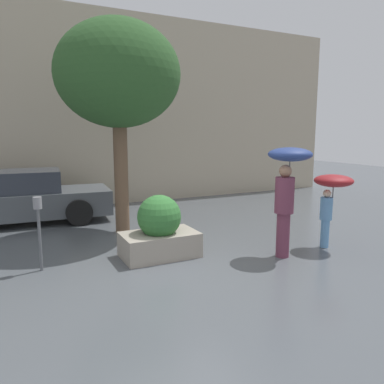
{
  "coord_description": "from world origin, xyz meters",
  "views": [
    {
      "loc": [
        -2.52,
        -5.45,
        2.33
      ],
      "look_at": [
        0.96,
        1.6,
        1.05
      ],
      "focal_mm": 35.0,
      "sensor_mm": 36.0,
      "label": 1
    }
  ],
  "objects_px": {
    "planter_box": "(159,231)",
    "person_child": "(332,190)",
    "parking_meter": "(38,218)",
    "street_tree": "(118,76)",
    "person_adult": "(287,179)",
    "parked_car_near": "(19,199)"
  },
  "relations": [
    {
      "from": "person_adult",
      "to": "parking_meter",
      "type": "relative_size",
      "value": 1.61
    },
    {
      "from": "planter_box",
      "to": "person_child",
      "type": "height_order",
      "value": "person_child"
    },
    {
      "from": "person_adult",
      "to": "parked_car_near",
      "type": "xyz_separation_m",
      "value": [
        -4.4,
        5.03,
        -0.84
      ]
    },
    {
      "from": "street_tree",
      "to": "parking_meter",
      "type": "relative_size",
      "value": 3.74
    },
    {
      "from": "person_child",
      "to": "parked_car_near",
      "type": "bearing_deg",
      "value": 175.96
    },
    {
      "from": "person_child",
      "to": "parked_car_near",
      "type": "xyz_separation_m",
      "value": [
        -5.54,
        5.03,
        -0.56
      ]
    },
    {
      "from": "person_child",
      "to": "parked_car_near",
      "type": "height_order",
      "value": "person_child"
    },
    {
      "from": "parked_car_near",
      "to": "parking_meter",
      "type": "distance_m",
      "value": 3.85
    },
    {
      "from": "person_child",
      "to": "parking_meter",
      "type": "bearing_deg",
      "value": -154.46
    },
    {
      "from": "person_adult",
      "to": "parking_meter",
      "type": "bearing_deg",
      "value": 141.6
    },
    {
      "from": "person_child",
      "to": "parked_car_near",
      "type": "distance_m",
      "value": 7.5
    },
    {
      "from": "planter_box",
      "to": "parked_car_near",
      "type": "xyz_separation_m",
      "value": [
        -2.26,
        4.04,
        0.12
      ]
    },
    {
      "from": "person_adult",
      "to": "street_tree",
      "type": "relative_size",
      "value": 0.43
    },
    {
      "from": "parked_car_near",
      "to": "street_tree",
      "type": "height_order",
      "value": "street_tree"
    },
    {
      "from": "parking_meter",
      "to": "street_tree",
      "type": "bearing_deg",
      "value": 42.98
    },
    {
      "from": "planter_box",
      "to": "person_adult",
      "type": "height_order",
      "value": "person_adult"
    },
    {
      "from": "person_child",
      "to": "street_tree",
      "type": "bearing_deg",
      "value": 177.15
    },
    {
      "from": "planter_box",
      "to": "street_tree",
      "type": "xyz_separation_m",
      "value": [
        -0.14,
        1.99,
        3.03
      ]
    },
    {
      "from": "person_child",
      "to": "street_tree",
      "type": "height_order",
      "value": "street_tree"
    },
    {
      "from": "person_child",
      "to": "parking_meter",
      "type": "relative_size",
      "value": 1.17
    },
    {
      "from": "planter_box",
      "to": "street_tree",
      "type": "bearing_deg",
      "value": 94.16
    },
    {
      "from": "parked_car_near",
      "to": "street_tree",
      "type": "relative_size",
      "value": 0.97
    }
  ]
}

